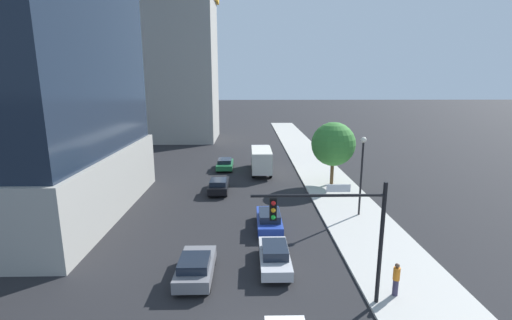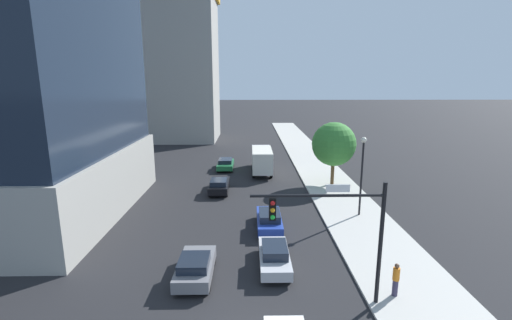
{
  "view_description": "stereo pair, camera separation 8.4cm",
  "coord_description": "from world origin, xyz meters",
  "px_view_note": "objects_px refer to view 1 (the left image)",
  "views": [
    {
      "loc": [
        0.37,
        -12.49,
        10.8
      ],
      "look_at": [
        0.87,
        10.65,
        5.66
      ],
      "focal_mm": 24.96,
      "sensor_mm": 36.0,
      "label": 1
    },
    {
      "loc": [
        0.46,
        -12.49,
        10.8
      ],
      "look_at": [
        0.87,
        10.65,
        5.66
      ],
      "focal_mm": 24.96,
      "sensor_mm": 36.0,
      "label": 2
    }
  ],
  "objects_px": {
    "car_green": "(225,164)",
    "car_silver": "(275,256)",
    "traffic_light_pole": "(335,222)",
    "street_lamp": "(362,165)",
    "street_tree": "(333,144)",
    "pedestrian_orange_shirt": "(396,279)",
    "box_truck": "(261,158)",
    "car_gray": "(196,267)",
    "construction_building": "(171,54)",
    "car_black": "(219,185)",
    "car_blue": "(269,220)"
  },
  "relations": [
    {
      "from": "car_blue",
      "to": "car_silver",
      "type": "bearing_deg",
      "value": -90.0
    },
    {
      "from": "car_silver",
      "to": "traffic_light_pole",
      "type": "bearing_deg",
      "value": -56.01
    },
    {
      "from": "car_black",
      "to": "pedestrian_orange_shirt",
      "type": "height_order",
      "value": "pedestrian_orange_shirt"
    },
    {
      "from": "construction_building",
      "to": "car_gray",
      "type": "relative_size",
      "value": 8.49
    },
    {
      "from": "car_gray",
      "to": "box_truck",
      "type": "bearing_deg",
      "value": 79.29
    },
    {
      "from": "car_black",
      "to": "car_silver",
      "type": "distance_m",
      "value": 15.38
    },
    {
      "from": "street_tree",
      "to": "car_gray",
      "type": "distance_m",
      "value": 21.86
    },
    {
      "from": "street_lamp",
      "to": "car_gray",
      "type": "bearing_deg",
      "value": -142.38
    },
    {
      "from": "traffic_light_pole",
      "to": "street_lamp",
      "type": "bearing_deg",
      "value": 67.13
    },
    {
      "from": "car_blue",
      "to": "pedestrian_orange_shirt",
      "type": "xyz_separation_m",
      "value": [
        5.91,
        -8.84,
        0.34
      ]
    },
    {
      "from": "car_gray",
      "to": "street_lamp",
      "type": "bearing_deg",
      "value": 37.62
    },
    {
      "from": "car_silver",
      "to": "car_gray",
      "type": "bearing_deg",
      "value": -164.6
    },
    {
      "from": "construction_building",
      "to": "street_lamp",
      "type": "xyz_separation_m",
      "value": [
        22.98,
        -40.24,
        -11.26
      ]
    },
    {
      "from": "street_tree",
      "to": "car_blue",
      "type": "height_order",
      "value": "street_tree"
    },
    {
      "from": "car_gray",
      "to": "box_truck",
      "type": "distance_m",
      "value": 24.12
    },
    {
      "from": "construction_building",
      "to": "box_truck",
      "type": "xyz_separation_m",
      "value": [
        15.5,
        -25.78,
        -13.82
      ]
    },
    {
      "from": "car_silver",
      "to": "box_truck",
      "type": "xyz_separation_m",
      "value": [
        0.0,
        22.45,
        0.99
      ]
    },
    {
      "from": "street_tree",
      "to": "car_silver",
      "type": "relative_size",
      "value": 1.46
    },
    {
      "from": "street_lamp",
      "to": "car_green",
      "type": "height_order",
      "value": "street_lamp"
    },
    {
      "from": "construction_building",
      "to": "car_blue",
      "type": "height_order",
      "value": "construction_building"
    },
    {
      "from": "car_green",
      "to": "car_silver",
      "type": "distance_m",
      "value": 24.5
    },
    {
      "from": "street_lamp",
      "to": "car_green",
      "type": "distance_m",
      "value": 20.37
    },
    {
      "from": "construction_building",
      "to": "car_green",
      "type": "xyz_separation_m",
      "value": [
        11.02,
        -24.14,
        -14.85
      ]
    },
    {
      "from": "construction_building",
      "to": "car_green",
      "type": "bearing_deg",
      "value": -65.46
    },
    {
      "from": "car_green",
      "to": "car_silver",
      "type": "xyz_separation_m",
      "value": [
        4.48,
        -24.08,
        0.03
      ]
    },
    {
      "from": "box_truck",
      "to": "pedestrian_orange_shirt",
      "type": "bearing_deg",
      "value": -77.03
    },
    {
      "from": "street_tree",
      "to": "street_lamp",
      "type": "bearing_deg",
      "value": -88.64
    },
    {
      "from": "street_tree",
      "to": "box_truck",
      "type": "height_order",
      "value": "street_tree"
    },
    {
      "from": "traffic_light_pole",
      "to": "street_lamp",
      "type": "xyz_separation_m",
      "value": [
        4.95,
        11.73,
        -0.1
      ]
    },
    {
      "from": "car_green",
      "to": "traffic_light_pole",
      "type": "bearing_deg",
      "value": -75.87
    },
    {
      "from": "car_silver",
      "to": "box_truck",
      "type": "height_order",
      "value": "box_truck"
    },
    {
      "from": "construction_building",
      "to": "traffic_light_pole",
      "type": "relative_size",
      "value": 5.58
    },
    {
      "from": "car_blue",
      "to": "car_gray",
      "type": "relative_size",
      "value": 1.12
    },
    {
      "from": "street_lamp",
      "to": "pedestrian_orange_shirt",
      "type": "xyz_separation_m",
      "value": [
        -1.57,
        -11.19,
        -3.23
      ]
    },
    {
      "from": "construction_building",
      "to": "pedestrian_orange_shirt",
      "type": "relative_size",
      "value": 19.95
    },
    {
      "from": "construction_building",
      "to": "car_blue",
      "type": "bearing_deg",
      "value": -70.0
    },
    {
      "from": "car_blue",
      "to": "pedestrian_orange_shirt",
      "type": "height_order",
      "value": "pedestrian_orange_shirt"
    },
    {
      "from": "street_tree",
      "to": "pedestrian_orange_shirt",
      "type": "bearing_deg",
      "value": -93.88
    },
    {
      "from": "traffic_light_pole",
      "to": "car_green",
      "type": "xyz_separation_m",
      "value": [
        -7.01,
        27.83,
        -3.68
      ]
    },
    {
      "from": "street_lamp",
      "to": "box_truck",
      "type": "relative_size",
      "value": 0.8
    },
    {
      "from": "car_green",
      "to": "pedestrian_orange_shirt",
      "type": "bearing_deg",
      "value": -69.17
    },
    {
      "from": "car_black",
      "to": "street_tree",
      "type": "bearing_deg",
      "value": 10.23
    },
    {
      "from": "street_lamp",
      "to": "car_gray",
      "type": "xyz_separation_m",
      "value": [
        -11.96,
        -9.21,
        -3.55
      ]
    },
    {
      "from": "car_silver",
      "to": "pedestrian_orange_shirt",
      "type": "height_order",
      "value": "pedestrian_orange_shirt"
    },
    {
      "from": "construction_building",
      "to": "pedestrian_orange_shirt",
      "type": "height_order",
      "value": "construction_building"
    },
    {
      "from": "street_lamp",
      "to": "car_silver",
      "type": "distance_m",
      "value": 11.5
    },
    {
      "from": "construction_building",
      "to": "car_gray",
      "type": "bearing_deg",
      "value": -77.44
    },
    {
      "from": "street_tree",
      "to": "car_gray",
      "type": "height_order",
      "value": "street_tree"
    },
    {
      "from": "pedestrian_orange_shirt",
      "to": "traffic_light_pole",
      "type": "bearing_deg",
      "value": -170.89
    },
    {
      "from": "construction_building",
      "to": "street_tree",
      "type": "bearing_deg",
      "value": -54.05
    }
  ]
}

